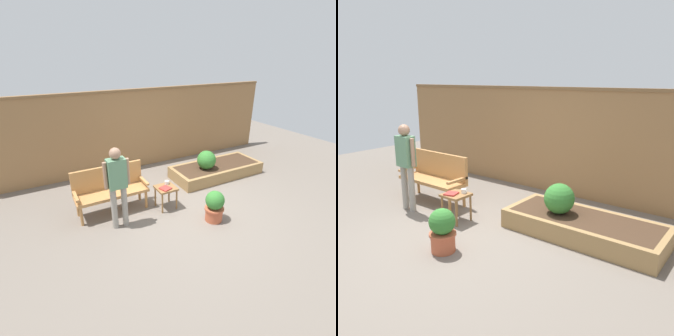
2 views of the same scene
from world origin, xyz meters
TOP-DOWN VIEW (x-y plane):
  - ground_plane at (0.00, 0.00)m, footprint 14.00×14.00m
  - fence_back at (0.00, 2.60)m, footprint 8.40×0.14m
  - garden_bench at (-1.43, 0.71)m, footprint 1.44×0.48m
  - side_table at (-0.40, 0.24)m, footprint 0.40×0.40m
  - cup_on_table at (-0.32, 0.35)m, footprint 0.12×0.09m
  - book_on_table at (-0.45, 0.18)m, footprint 0.24×0.25m
  - potted_boxwood at (0.20, -0.61)m, footprint 0.37×0.37m
  - raised_planter_bed at (1.53, 1.02)m, footprint 2.40×1.00m
  - shrub_near_bench at (1.13, 0.94)m, footprint 0.47×0.47m
  - person_by_bench at (-1.46, 0.08)m, footprint 0.47×0.20m

SIDE VIEW (x-z plane):
  - ground_plane at x=0.00m, z-range 0.00..0.00m
  - raised_planter_bed at x=1.53m, z-range 0.00..0.30m
  - potted_boxwood at x=0.20m, z-range 0.01..0.64m
  - side_table at x=-0.40m, z-range 0.16..0.64m
  - book_on_table at x=-0.45m, z-range 0.48..0.51m
  - cup_on_table at x=-0.32m, z-range 0.48..0.56m
  - shrub_near_bench at x=1.13m, z-range 0.30..0.77m
  - garden_bench at x=-1.43m, z-range 0.07..1.01m
  - person_by_bench at x=-1.46m, z-range 0.15..1.71m
  - fence_back at x=0.00m, z-range 0.01..2.17m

